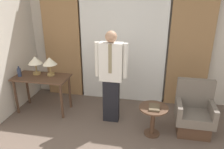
{
  "coord_description": "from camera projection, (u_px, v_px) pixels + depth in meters",
  "views": [
    {
      "loc": [
        0.65,
        -1.35,
        2.35
      ],
      "look_at": [
        -0.02,
        2.02,
        1.0
      ],
      "focal_mm": 35.0,
      "sensor_mm": 36.0,
      "label": 1
    }
  ],
  "objects": [
    {
      "name": "wall_back",
      "position": [
        124.0,
        39.0,
        4.64
      ],
      "size": [
        10.0,
        0.06,
        2.7
      ],
      "color": "beige",
      "rests_on": "ground_plane"
    },
    {
      "name": "bottle_near_edge",
      "position": [
        19.0,
        72.0,
        4.26
      ],
      "size": [
        0.07,
        0.07,
        0.2
      ],
      "color": "#2D3851",
      "rests_on": "desk"
    },
    {
      "name": "curtain_drape_right",
      "position": [
        190.0,
        46.0,
        4.31
      ],
      "size": [
        0.82,
        0.06,
        2.58
      ],
      "color": "#997047",
      "rests_on": "ground_plane"
    },
    {
      "name": "curtain_sheer_center",
      "position": [
        123.0,
        43.0,
        4.55
      ],
      "size": [
        1.79,
        0.06,
        2.58
      ],
      "color": "white",
      "rests_on": "ground_plane"
    },
    {
      "name": "curtain_drape_left",
      "position": [
        62.0,
        40.0,
        4.79
      ],
      "size": [
        0.82,
        0.06,
        2.58
      ],
      "color": "#997047",
      "rests_on": "ground_plane"
    },
    {
      "name": "armchair",
      "position": [
        194.0,
        115.0,
        3.74
      ],
      "size": [
        0.62,
        0.53,
        0.92
      ],
      "color": "#4C3323",
      "rests_on": "ground_plane"
    },
    {
      "name": "desk",
      "position": [
        42.0,
        82.0,
        4.32
      ],
      "size": [
        1.08,
        0.54,
        0.74
      ],
      "color": "#4C3323",
      "rests_on": "ground_plane"
    },
    {
      "name": "table_lamp_left",
      "position": [
        35.0,
        61.0,
        4.3
      ],
      "size": [
        0.28,
        0.28,
        0.37
      ],
      "color": "#9E7F47",
      "rests_on": "desk"
    },
    {
      "name": "person",
      "position": [
        111.0,
        74.0,
        3.86
      ],
      "size": [
        0.58,
        0.2,
        1.71
      ],
      "color": "black",
      "rests_on": "ground_plane"
    },
    {
      "name": "side_table",
      "position": [
        153.0,
        116.0,
        3.66
      ],
      "size": [
        0.49,
        0.49,
        0.53
      ],
      "color": "#4C3323",
      "rests_on": "ground_plane"
    },
    {
      "name": "book",
      "position": [
        154.0,
        107.0,
        3.56
      ],
      "size": [
        0.17,
        0.24,
        0.03
      ],
      "color": "brown",
      "rests_on": "side_table"
    },
    {
      "name": "table_lamp_right",
      "position": [
        50.0,
        62.0,
        4.24
      ],
      "size": [
        0.28,
        0.28,
        0.37
      ],
      "color": "#9E7F47",
      "rests_on": "desk"
    }
  ]
}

